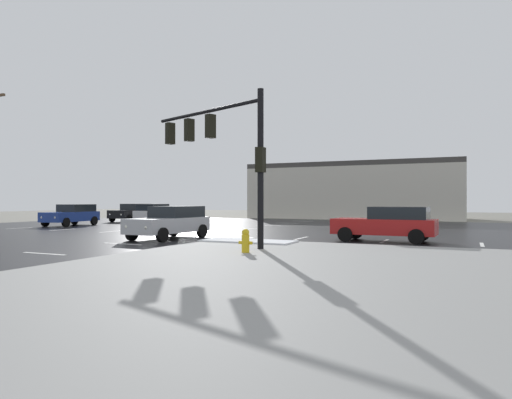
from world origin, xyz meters
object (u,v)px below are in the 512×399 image
Objects in this scene: sedan_blue at (72,214)px; sedan_silver at (171,222)px; traffic_signal_mast at (222,142)px; sedan_black at (133,212)px; sedan_red at (388,223)px; sedan_white at (156,213)px; fire_hydrant at (246,241)px.

sedan_silver is (13.62, -6.80, 0.00)m from sedan_blue.
traffic_signal_mast is 6.13m from sedan_silver.
sedan_blue is (-17.97, 9.56, -3.31)m from traffic_signal_mast.
sedan_blue and sedan_black have the same top height.
traffic_signal_mast reaches higher than sedan_silver.
traffic_signal_mast is at bearing 55.41° from sedan_blue.
sedan_white is at bearing -24.45° from sedan_red.
traffic_signal_mast is 7.63× the size of fire_hydrant.
sedan_blue and sedan_silver have the same top height.
sedan_black is at bearing -22.17° from traffic_signal_mast.
sedan_blue is 15.22m from sedan_silver.
fire_hydrant is at bearing 56.59° from sedan_silver.
sedan_red and sedan_silver have the same top height.
sedan_white is 0.99× the size of sedan_blue.
sedan_silver is (-6.38, 4.80, 0.32)m from fire_hydrant.
sedan_white and sedan_silver have the same top height.
traffic_signal_mast is 1.29× the size of sedan_blue.
sedan_black is at bearing 177.78° from sedan_blue.
sedan_black is 1.00× the size of sedan_silver.
fire_hydrant is 0.17× the size of sedan_silver.
sedan_red is 26.67m from sedan_black.
traffic_signal_mast is at bearing -140.70° from sedan_white.
sedan_blue is (-20.00, 11.60, 0.32)m from fire_hydrant.
fire_hydrant is at bearing -140.54° from sedan_white.
sedan_white is at bearing 69.01° from sedan_black.
sedan_silver is at bearing 18.23° from sedan_red.
sedan_blue is (-23.47, 4.02, 0.00)m from sedan_red.
sedan_black is (-24.04, 11.53, 0.00)m from sedan_red.
sedan_white and sedan_blue have the same top height.
fire_hydrant is 28.08m from sedan_black.
traffic_signal_mast reaches higher than fire_hydrant.
traffic_signal_mast reaches higher than sedan_white.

